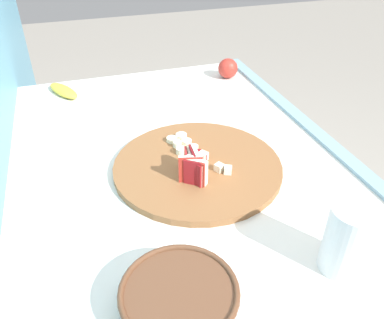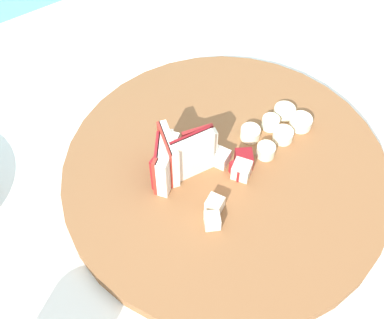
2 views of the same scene
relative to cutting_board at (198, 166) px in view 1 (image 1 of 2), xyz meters
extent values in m
cube|color=silver|center=(0.08, 0.02, -0.47)|extent=(1.12, 0.81, 0.92)
cube|color=#7A9EAD|center=(0.08, -0.36, -0.02)|extent=(1.12, 0.04, 0.04)
cube|color=#5BA3C1|center=(0.08, 0.45, -0.18)|extent=(2.40, 0.04, 1.49)
cylinder|color=brown|center=(0.00, 0.00, 0.00)|extent=(0.40, 0.40, 0.02)
cube|color=#A32323|center=(-0.02, 0.03, 0.04)|extent=(0.04, 0.01, 0.05)
cube|color=beige|center=(-0.02, 0.03, 0.04)|extent=(0.04, 0.02, 0.05)
cube|color=maroon|center=(-0.04, 0.02, 0.04)|extent=(0.05, 0.01, 0.06)
cube|color=white|center=(-0.04, 0.02, 0.04)|extent=(0.05, 0.01, 0.06)
cube|color=maroon|center=(-0.07, 0.03, 0.04)|extent=(0.04, 0.02, 0.05)
cube|color=beige|center=(-0.07, 0.03, 0.04)|extent=(0.04, 0.03, 0.05)
cube|color=#B22D23|center=(-0.07, 0.03, 0.04)|extent=(0.04, 0.04, 0.06)
cube|color=white|center=(-0.07, 0.03, 0.04)|extent=(0.05, 0.04, 0.06)
cube|color=maroon|center=(-0.07, 0.04, 0.04)|extent=(0.03, 0.03, 0.06)
cube|color=#EFE5CC|center=(-0.07, 0.03, 0.04)|extent=(0.03, 0.04, 0.06)
cube|color=maroon|center=(-0.06, 0.04, 0.04)|extent=(0.03, 0.04, 0.06)
cube|color=white|center=(-0.06, 0.03, 0.04)|extent=(0.03, 0.04, 0.06)
cube|color=#B22D23|center=(-0.06, 0.04, 0.04)|extent=(0.02, 0.05, 0.06)
cube|color=white|center=(-0.06, 0.04, 0.04)|extent=(0.02, 0.05, 0.06)
cube|color=white|center=(-0.06, -0.05, 0.02)|extent=(0.02, 0.02, 0.02)
cube|color=beige|center=(-0.04, -0.04, 0.02)|extent=(0.02, 0.02, 0.02)
cube|color=white|center=(0.00, 0.01, 0.02)|extent=(0.03, 0.03, 0.02)
cube|color=beige|center=(0.01, -0.02, 0.02)|extent=(0.03, 0.03, 0.02)
cube|color=maroon|center=(0.02, 0.00, 0.02)|extent=(0.03, 0.03, 0.02)
cube|color=maroon|center=(0.01, -0.01, 0.02)|extent=(0.02, 0.02, 0.02)
cylinder|color=beige|center=(0.05, -0.01, 0.02)|extent=(0.02, 0.02, 0.02)
cylinder|color=white|center=(0.09, 0.00, 0.02)|extent=(0.03, 0.03, 0.01)
cylinder|color=white|center=(0.12, 0.00, 0.02)|extent=(0.03, 0.03, 0.01)
cylinder|color=#F4EAC6|center=(0.05, 0.03, 0.02)|extent=(0.02, 0.02, 0.01)
cylinder|color=#F4EAC6|center=(0.09, 0.03, 0.02)|extent=(0.02, 0.02, 0.01)
cylinder|color=beige|center=(0.11, 0.03, 0.01)|extent=(0.03, 0.03, 0.01)
cylinder|color=brown|center=(-0.35, 0.15, -0.01)|extent=(0.10, 0.10, 0.01)
cylinder|color=brown|center=(-0.35, 0.15, 0.02)|extent=(0.17, 0.17, 0.05)
torus|color=brown|center=(-0.35, 0.15, 0.04)|extent=(0.18, 0.18, 0.01)
ellipsoid|color=gold|center=(0.53, 0.28, 0.00)|extent=(0.16, 0.11, 0.03)
cylinder|color=white|center=(-0.35, -0.15, 0.06)|extent=(0.08, 0.08, 0.13)
sphere|color=#B22D23|center=(0.50, -0.28, 0.03)|extent=(0.07, 0.07, 0.07)
camera|label=1|loc=(-0.71, 0.24, 0.53)|focal=36.45mm
camera|label=2|loc=(-0.23, -0.28, 0.53)|focal=49.19mm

